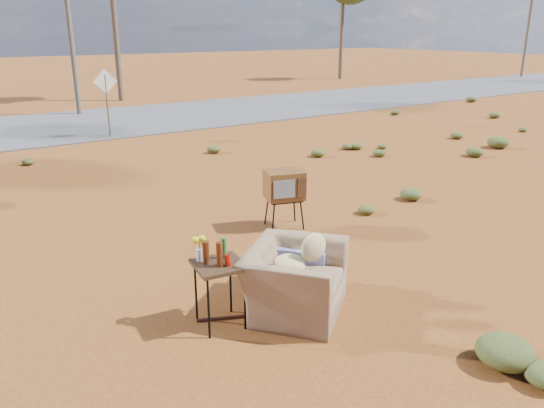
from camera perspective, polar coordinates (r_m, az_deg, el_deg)
ground at (r=7.35m, az=1.51°, el=-9.22°), size 140.00×140.00×0.00m
highway at (r=20.91m, az=-23.49°, el=7.53°), size 140.00×7.00×0.04m
armchair at (r=6.72m, az=2.52°, el=-6.98°), size 1.63×1.70×1.13m
tv_unit at (r=9.32m, az=1.34°, el=1.98°), size 0.77×0.69×1.05m
side_table at (r=6.23m, az=-6.18°, el=-6.09°), size 0.63×0.63×1.12m
rusty_bar at (r=6.74m, az=-1.69°, el=-11.79°), size 1.38×0.62×0.04m
road_sign at (r=18.18m, az=-17.42°, el=11.53°), size 0.78×0.06×2.19m
utility_pole_center at (r=23.52m, az=-21.13°, el=19.01°), size 1.40×0.20×8.00m
utility_pole_east at (r=44.16m, az=25.94°, el=17.58°), size 1.40×0.20×8.00m
scrub_patch at (r=10.65m, az=-16.22°, el=-0.24°), size 17.49×8.07×0.33m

